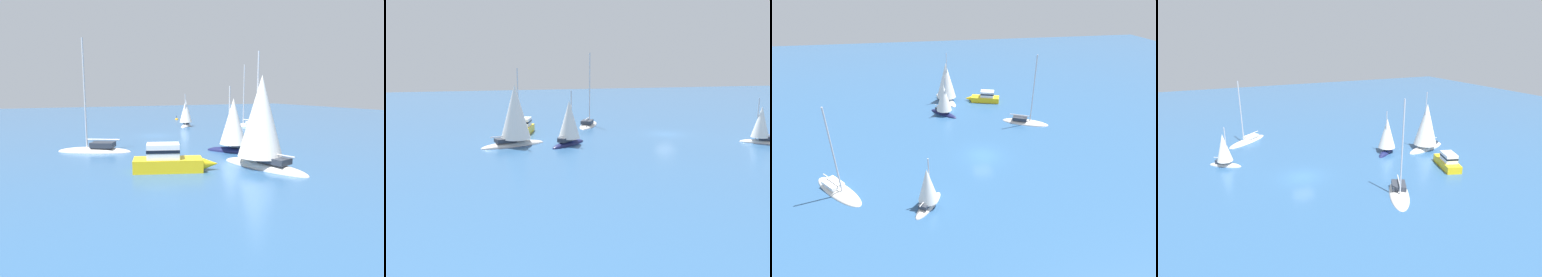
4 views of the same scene
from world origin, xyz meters
TOP-DOWN VIEW (x-y plane):
  - ground_plane at (0.00, 0.00)m, footprint 160.00×160.00m
  - sailboat at (3.52, -14.17)m, footprint 4.70×5.20m
  - sailboat_1 at (7.75, 8.58)m, footprint 3.64×4.50m
  - launch at (-4.65, -18.75)m, footprint 6.50×3.39m
  - ketch at (2.36, -20.39)m, footprint 4.45×8.02m
  - yacht at (-8.87, -8.58)m, footprint 7.50×5.27m

SIDE VIEW (x-z plane):
  - ground_plane at x=0.00m, z-range 0.00..0.00m
  - yacht at x=-8.87m, z-range -5.51..5.86m
  - launch at x=-4.65m, z-range -0.22..1.88m
  - sailboat_1 at x=7.75m, z-range -0.96..4.90m
  - sailboat at x=3.52m, z-range -1.10..5.83m
  - ketch at x=2.36m, z-range -1.50..8.02m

